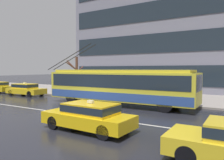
% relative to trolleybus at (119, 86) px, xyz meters
% --- Properties ---
extents(ground_plane, '(160.00, 160.00, 0.00)m').
position_rel_trolleybus_xyz_m(ground_plane, '(-1.52, -3.41, -1.53)').
color(ground_plane, '#21222B').
extents(sidewalk_slab, '(80.00, 10.00, 0.14)m').
position_rel_trolleybus_xyz_m(sidewalk_slab, '(-1.52, 6.60, -1.46)').
color(sidewalk_slab, gray).
rests_on(sidewalk_slab, ground_plane).
extents(lane_centre_line, '(72.00, 0.14, 0.01)m').
position_rel_trolleybus_xyz_m(lane_centre_line, '(-1.52, -4.61, -1.53)').
color(lane_centre_line, silver).
rests_on(lane_centre_line, ground_plane).
extents(trolleybus, '(13.32, 2.69, 4.92)m').
position_rel_trolleybus_xyz_m(trolleybus, '(0.00, 0.00, 0.00)').
color(trolleybus, yellow).
rests_on(trolleybus, ground_plane).
extents(taxi_oncoming_near, '(4.41, 1.87, 1.39)m').
position_rel_trolleybus_xyz_m(taxi_oncoming_near, '(2.36, -6.92, -0.83)').
color(taxi_oncoming_near, yellow).
rests_on(taxi_oncoming_near, ground_plane).
extents(taxi_queued_behind_bus, '(4.45, 1.95, 1.39)m').
position_rel_trolleybus_xyz_m(taxi_queued_behind_bus, '(-11.47, 0.19, -0.83)').
color(taxi_queued_behind_bus, yellow).
rests_on(taxi_queued_behind_bus, ground_plane).
extents(pedestrian_at_shelter, '(0.49, 0.49, 1.57)m').
position_rel_trolleybus_xyz_m(pedestrian_at_shelter, '(-4.48, 2.26, -0.47)').
color(pedestrian_at_shelter, '#292326').
rests_on(pedestrian_at_shelter, sidewalk_slab).
extents(pedestrian_approaching_curb, '(0.97, 0.97, 2.01)m').
position_rel_trolleybus_xyz_m(pedestrian_approaching_curb, '(4.69, 3.98, 0.17)').
color(pedestrian_approaching_curb, '#595647').
rests_on(pedestrian_approaching_curb, sidewalk_slab).
extents(pedestrian_walking_past, '(1.24, 1.24, 2.01)m').
position_rel_trolleybus_xyz_m(pedestrian_walking_past, '(-0.61, 3.26, 0.17)').
color(pedestrian_walking_past, '#4D5051').
rests_on(pedestrian_walking_past, sidewalk_slab).
extents(street_tree_bare, '(1.09, 2.04, 3.96)m').
position_rel_trolleybus_xyz_m(street_tree_bare, '(-6.95, 3.11, 0.75)').
color(street_tree_bare, brown).
rests_on(street_tree_bare, sidewalk_slab).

